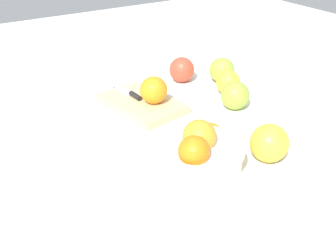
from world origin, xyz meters
TOP-DOWN VIEW (x-y plane):
  - ground_plane at (0.00, 0.00)m, footprint 2.40×2.40m
  - bowl at (-0.19, 0.14)m, footprint 0.18×0.18m
  - cutting_board at (0.12, 0.09)m, footprint 0.24×0.18m
  - orange_on_board at (0.09, 0.07)m, footprint 0.07×0.07m
  - knife at (0.18, 0.10)m, footprint 0.16×0.03m
  - apple_front_right at (0.15, -0.20)m, footprint 0.08×0.08m
  - apple_front_center at (-0.01, -0.11)m, footprint 0.08×0.08m
  - apple_front_right_2 at (0.22, -0.10)m, footprint 0.08×0.08m
  - apple_mid_left at (-0.24, -0.01)m, footprint 0.08×0.08m
  - apple_front_right_3 at (0.07, -0.16)m, footprint 0.07×0.07m
  - citrus_peel at (-0.06, 0.00)m, footprint 0.05×0.04m

SIDE VIEW (x-z plane):
  - ground_plane at x=0.00m, z-range 0.00..0.00m
  - citrus_peel at x=-0.06m, z-range 0.00..0.01m
  - cutting_board at x=0.12m, z-range 0.00..0.02m
  - knife at x=0.18m, z-range 0.02..0.03m
  - apple_front_right_3 at x=0.07m, z-range 0.00..0.07m
  - apple_front_center at x=-0.01m, z-range 0.00..0.08m
  - apple_front_right at x=0.15m, z-range 0.00..0.08m
  - apple_front_right_2 at x=0.22m, z-range 0.00..0.08m
  - apple_mid_left at x=-0.24m, z-range 0.00..0.08m
  - bowl at x=-0.19m, z-range -0.01..0.09m
  - orange_on_board at x=0.09m, z-range 0.02..0.09m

